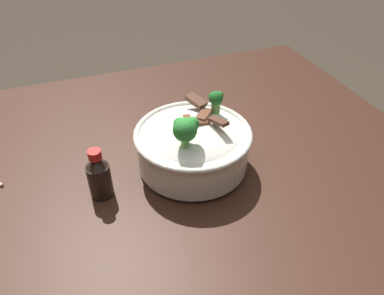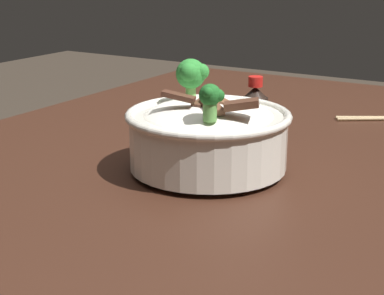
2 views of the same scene
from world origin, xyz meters
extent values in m
cube|color=#381E14|center=(0.00, 0.00, 0.80)|extent=(1.35, 1.02, 0.05)
cube|color=#381E14|center=(0.59, 0.43, 0.39)|extent=(0.08, 0.08, 0.77)
cylinder|color=silver|center=(0.12, 0.00, 0.83)|extent=(0.12, 0.12, 0.01)
cylinder|color=silver|center=(0.12, 0.00, 0.87)|extent=(0.24, 0.24, 0.08)
torus|color=silver|center=(0.12, 0.00, 0.91)|extent=(0.25, 0.25, 0.01)
ellipsoid|color=white|center=(0.12, 0.00, 0.90)|extent=(0.20, 0.20, 0.06)
cube|color=#563323|center=(0.15, 0.07, 0.94)|extent=(0.04, 0.05, 0.02)
cube|color=brown|center=(0.11, 0.01, 0.93)|extent=(0.03, 0.06, 0.03)
cube|color=#4C2B1E|center=(0.17, -0.02, 0.95)|extent=(0.03, 0.05, 0.02)
cube|color=#563323|center=(0.13, 0.00, 0.93)|extent=(0.05, 0.02, 0.02)
cube|color=brown|center=(0.15, 0.02, 0.93)|extent=(0.05, 0.05, 0.01)
cylinder|color=#5B9947|center=(0.19, 0.04, 0.94)|extent=(0.02, 0.02, 0.03)
sphere|color=#1E6023|center=(0.19, 0.04, 0.96)|extent=(0.03, 0.03, 0.03)
sphere|color=#1E6023|center=(0.20, 0.04, 0.96)|extent=(0.01, 0.01, 0.01)
sphere|color=#1E6023|center=(0.18, 0.05, 0.96)|extent=(0.02, 0.02, 0.02)
cylinder|color=#6BA84C|center=(0.09, -0.05, 0.94)|extent=(0.02, 0.02, 0.02)
sphere|color=#2D8433|center=(0.09, -0.05, 0.96)|extent=(0.05, 0.05, 0.05)
sphere|color=#2D8433|center=(0.10, -0.04, 0.97)|extent=(0.03, 0.03, 0.03)
sphere|color=#2D8433|center=(0.08, -0.04, 0.97)|extent=(0.03, 0.03, 0.03)
cylinder|color=black|center=(-0.08, -0.02, 0.86)|extent=(0.05, 0.05, 0.07)
cone|color=black|center=(-0.08, -0.02, 0.91)|extent=(0.04, 0.04, 0.02)
cylinder|color=red|center=(-0.08, -0.02, 0.93)|extent=(0.03, 0.03, 0.02)
camera|label=1|loc=(-0.10, -0.58, 1.36)|focal=34.81mm
camera|label=2|loc=(0.88, 0.43, 1.13)|focal=56.99mm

